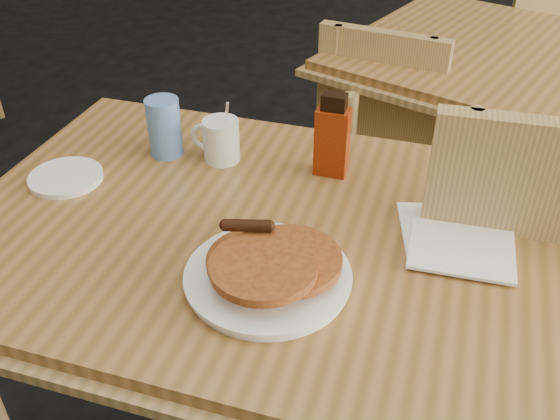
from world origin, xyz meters
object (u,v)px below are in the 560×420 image
(chair_neighbor_near, at_px, (528,274))
(blue_tumbler, at_px, (164,127))
(syrup_bottle, at_px, (332,138))
(chair_main_far, at_px, (367,153))
(coffee_mug, at_px, (220,139))
(main_table, at_px, (275,245))
(pancake_plate, at_px, (269,270))

(chair_neighbor_near, distance_m, blue_tumbler, 0.81)
(syrup_bottle, bearing_deg, chair_neighbor_near, 1.37)
(chair_main_far, xyz_separation_m, coffee_mug, (-0.18, -0.57, 0.30))
(main_table, relative_size, chair_main_far, 1.50)
(chair_neighbor_near, relative_size, syrup_bottle, 5.63)
(main_table, distance_m, coffee_mug, 0.28)
(coffee_mug, bearing_deg, pancake_plate, -70.80)
(main_table, relative_size, pancake_plate, 4.67)
(chair_neighbor_near, height_order, syrup_bottle, chair_neighbor_near)
(chair_neighbor_near, bearing_deg, pancake_plate, -143.04)
(main_table, relative_size, coffee_mug, 8.86)
(pancake_plate, bearing_deg, syrup_bottle, 91.73)
(coffee_mug, distance_m, blue_tumbler, 0.12)
(chair_neighbor_near, relative_size, blue_tumbler, 7.82)
(syrup_bottle, height_order, blue_tumbler, syrup_bottle)
(coffee_mug, height_order, syrup_bottle, syrup_bottle)
(chair_main_far, bearing_deg, main_table, -85.18)
(pancake_plate, relative_size, blue_tumbler, 2.16)
(main_table, bearing_deg, chair_neighbor_near, 29.22)
(chair_main_far, bearing_deg, chair_neighbor_near, -42.96)
(main_table, height_order, coffee_mug, coffee_mug)
(coffee_mug, bearing_deg, main_table, -60.61)
(main_table, height_order, blue_tumbler, blue_tumbler)
(chair_main_far, distance_m, pancake_plate, 0.94)
(main_table, distance_m, chair_neighbor_near, 0.54)
(pancake_plate, xyz_separation_m, coffee_mug, (-0.24, 0.32, 0.02))
(main_table, distance_m, syrup_bottle, 0.25)
(chair_main_far, height_order, coffee_mug, coffee_mug)
(chair_main_far, height_order, blue_tumbler, blue_tumbler)
(main_table, height_order, chair_neighbor_near, chair_neighbor_near)
(syrup_bottle, relative_size, blue_tumbler, 1.39)
(chair_main_far, xyz_separation_m, chair_neighbor_near, (0.47, -0.50, 0.08))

